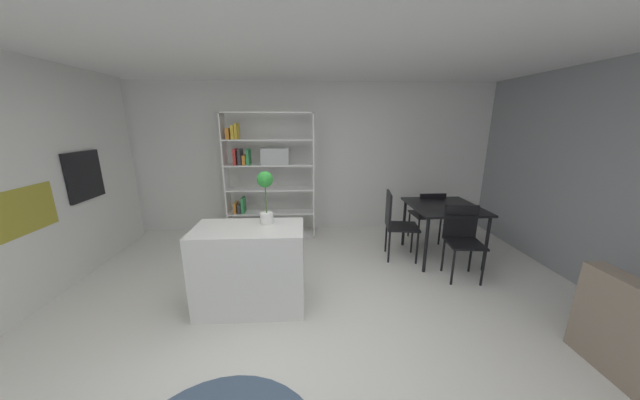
# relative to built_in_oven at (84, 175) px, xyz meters

# --- Properties ---
(ground_plane) EXTENTS (9.39, 9.39, 0.00)m
(ground_plane) POSITION_rel_built_in_oven_xyz_m (2.72, -1.34, -1.26)
(ground_plane) COLOR silver
(ceiling_slab) EXTENTS (6.83, 5.54, 0.06)m
(ceiling_slab) POSITION_rel_built_in_oven_xyz_m (2.72, -1.34, 1.34)
(ceiling_slab) COLOR white
(ceiling_slab) RESTS_ON ground_plane
(back_partition) EXTENTS (6.83, 0.06, 2.57)m
(back_partition) POSITION_rel_built_in_oven_xyz_m (2.72, 1.40, 0.03)
(back_partition) COLOR silver
(back_partition) RESTS_ON ground_plane
(built_in_oven) EXTENTS (0.06, 0.60, 0.61)m
(built_in_oven) POSITION_rel_built_in_oven_xyz_m (0.00, 0.00, 0.00)
(built_in_oven) COLOR black
(built_in_oven) RESTS_ON ground_plane
(kitchen_island) EXTENTS (1.11, 0.61, 0.89)m
(kitchen_island) POSITION_rel_built_in_oven_xyz_m (2.22, -1.01, -0.81)
(kitchen_island) COLOR silver
(kitchen_island) RESTS_ON ground_plane
(potted_plant_on_island) EXTENTS (0.16, 0.16, 0.55)m
(potted_plant_on_island) POSITION_rel_built_in_oven_xyz_m (2.40, -0.89, -0.04)
(potted_plant_on_island) COLOR white
(potted_plant_on_island) RESTS_ON kitchen_island
(open_bookshelf) EXTENTS (1.45, 0.30, 2.07)m
(open_bookshelf) POSITION_rel_built_in_oven_xyz_m (2.14, 0.99, -0.16)
(open_bookshelf) COLOR white
(open_bookshelf) RESTS_ON ground_plane
(dining_table) EXTENTS (0.92, 0.99, 0.78)m
(dining_table) POSITION_rel_built_in_oven_xyz_m (4.75, 0.05, -0.56)
(dining_table) COLOR black
(dining_table) RESTS_ON ground_plane
(dining_chair_island_side) EXTENTS (0.50, 0.48, 0.97)m
(dining_chair_island_side) POSITION_rel_built_in_oven_xyz_m (4.07, 0.07, -0.69)
(dining_chair_island_side) COLOR black
(dining_chair_island_side) RESTS_ON ground_plane
(dining_chair_near) EXTENTS (0.45, 0.45, 0.91)m
(dining_chair_near) POSITION_rel_built_in_oven_xyz_m (4.76, -0.47, -0.71)
(dining_chair_near) COLOR black
(dining_chair_near) RESTS_ON ground_plane
(dining_chair_far) EXTENTS (0.43, 0.47, 0.85)m
(dining_chair_far) POSITION_rel_built_in_oven_xyz_m (4.75, 0.58, -0.75)
(dining_chair_far) COLOR black
(dining_chair_far) RESTS_ON ground_plane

